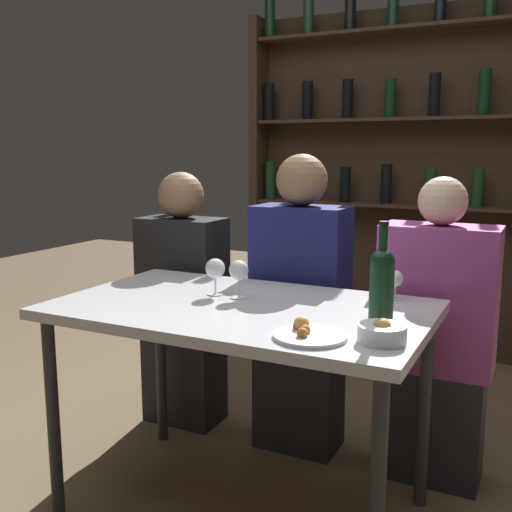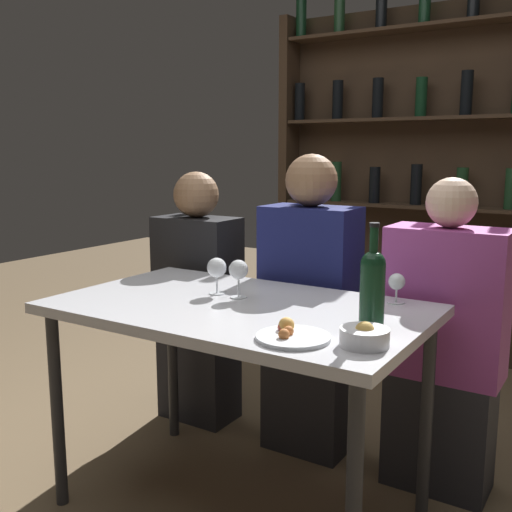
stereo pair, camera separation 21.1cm
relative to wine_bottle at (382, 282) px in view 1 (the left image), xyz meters
The scene contains 12 objects.
ground_plane 1.02m from the wine_bottle, behind, with size 10.00×10.00×0.00m, color brown.
dining_table 0.52m from the wine_bottle, behind, with size 1.27×0.76×0.77m.
wine_rack_wall 2.08m from the wine_bottle, 103.61° to the left, with size 1.83×0.21×2.26m.
wine_bottle is the anchor object (origin of this frame).
wine_glass_0 0.32m from the wine_bottle, 95.78° to the left, with size 0.06×0.06×0.10m.
wine_glass_1 0.64m from the wine_bottle, behind, with size 0.07×0.07×0.13m.
wine_glass_2 0.54m from the wine_bottle, behind, with size 0.07×0.07×0.14m.
food_plate_0 0.30m from the wine_bottle, 122.57° to the right, with size 0.21×0.21×0.05m.
snack_bowl 0.21m from the wine_bottle, 74.08° to the right, with size 0.13×0.13×0.07m.
seated_person_left 1.25m from the wine_bottle, 153.03° to the left, with size 0.39×0.22×1.19m.
seated_person_center 0.79m from the wine_bottle, 131.34° to the left, with size 0.39×0.22×1.27m.
seated_person_right 0.65m from the wine_bottle, 81.84° to the left, with size 0.43×0.22×1.19m.
Camera 1 is at (0.93, -1.75, 1.29)m, focal length 42.00 mm.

